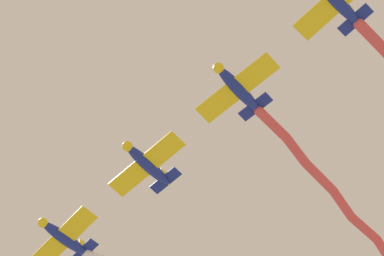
{
  "coord_description": "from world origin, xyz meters",
  "views": [
    {
      "loc": [
        -11.35,
        22.14,
        6.5
      ],
      "look_at": [
        -4.66,
        -3.77,
        58.32
      ],
      "focal_mm": 81.74,
      "sensor_mm": 36.0,
      "label": 1
    }
  ],
  "objects_px": {
    "airplane_lead": "(64,238)",
    "airplane_slot": "(336,0)",
    "airplane_left_wing": "(147,164)",
    "airplane_right_wing": "(237,88)"
  },
  "relations": [
    {
      "from": "airplane_lead",
      "to": "airplane_slot",
      "type": "distance_m",
      "value": 25.29
    },
    {
      "from": "airplane_lead",
      "to": "airplane_left_wing",
      "type": "xyz_separation_m",
      "value": [
        -7.33,
        4.17,
        0.3
      ]
    },
    {
      "from": "airplane_left_wing",
      "to": "airplane_slot",
      "type": "height_order",
      "value": "same"
    },
    {
      "from": "airplane_left_wing",
      "to": "airplane_slot",
      "type": "relative_size",
      "value": 1.01
    },
    {
      "from": "airplane_right_wing",
      "to": "airplane_left_wing",
      "type": "bearing_deg",
      "value": -92.69
    },
    {
      "from": "airplane_left_wing",
      "to": "airplane_right_wing",
      "type": "height_order",
      "value": "airplane_left_wing"
    },
    {
      "from": "airplane_left_wing",
      "to": "airplane_slot",
      "type": "xyz_separation_m",
      "value": [
        -14.64,
        8.33,
        0.0
      ]
    },
    {
      "from": "airplane_slot",
      "to": "airplane_left_wing",
      "type": "bearing_deg",
      "value": -88.88
    },
    {
      "from": "airplane_left_wing",
      "to": "airplane_right_wing",
      "type": "bearing_deg",
      "value": 88.85
    },
    {
      "from": "airplane_right_wing",
      "to": "airplane_slot",
      "type": "bearing_deg",
      "value": 87.31
    }
  ]
}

